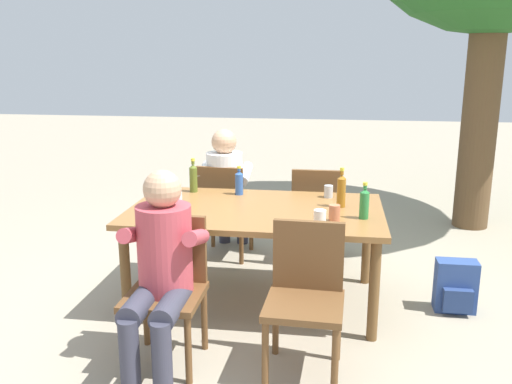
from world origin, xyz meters
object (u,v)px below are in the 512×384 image
at_px(chair_far_right, 316,210).
at_px(cup_steel, 328,191).
at_px(backpack_by_near_side, 456,287).
at_px(chair_near_right, 306,290).
at_px(bottle_amber, 341,190).
at_px(bottle_green, 364,203).
at_px(bottle_blue, 239,182).
at_px(dining_table, 256,218).
at_px(cup_terracotta, 334,213).
at_px(bottle_olive, 193,177).
at_px(chair_near_left, 168,282).
at_px(cup_white, 320,217).
at_px(person_in_white_shirt, 226,185).
at_px(cup_glass, 178,198).
at_px(chair_far_left, 224,206).
at_px(bottle_clear, 171,203).
at_px(person_in_plaid_shirt, 161,262).

relative_size(chair_far_right, cup_steel, 9.07).
height_order(cup_steel, backpack_by_near_side, cup_steel).
bearing_deg(chair_near_right, bottle_amber, 78.60).
bearing_deg(bottle_green, bottle_blue, 151.02).
bearing_deg(dining_table, bottle_blue, 116.89).
bearing_deg(cup_terracotta, bottle_olive, 149.84).
relative_size(chair_near_left, bottle_olive, 3.16).
height_order(bottle_green, cup_white, bottle_green).
height_order(chair_far_right, person_in_white_shirt, person_in_white_shirt).
distance_m(bottle_olive, cup_glass, 0.39).
distance_m(chair_near_right, cup_white, 0.59).
height_order(bottle_green, cup_steel, bottle_green).
bearing_deg(cup_glass, chair_near_left, -78.21).
distance_m(person_in_white_shirt, cup_glass, 0.95).
height_order(chair_far_left, backpack_by_near_side, chair_far_left).
distance_m(person_in_white_shirt, bottle_green, 1.62).
relative_size(bottle_amber, cup_steel, 3.04).
height_order(chair_far_right, bottle_green, bottle_green).
bearing_deg(chair_far_left, bottle_clear, -95.11).
bearing_deg(bottle_olive, bottle_green, -22.86).
height_order(cup_terracotta, cup_glass, cup_terracotta).
relative_size(bottle_clear, bottle_blue, 1.14).
bearing_deg(bottle_amber, cup_terracotta, -96.84).
bearing_deg(backpack_by_near_side, dining_table, -178.46).
relative_size(person_in_white_shirt, bottle_olive, 4.29).
bearing_deg(bottle_olive, person_in_plaid_shirt, -83.32).
relative_size(chair_near_right, bottle_blue, 3.78).
distance_m(cup_steel, cup_white, 0.72).
relative_size(bottle_clear, bottle_green, 1.04).
relative_size(bottle_green, cup_glass, 2.66).
bearing_deg(bottle_olive, chair_far_left, 70.72).
bearing_deg(bottle_olive, chair_near_right, -51.91).
height_order(chair_near_left, bottle_green, bottle_green).
bearing_deg(cup_steel, dining_table, -143.42).
distance_m(bottle_clear, cup_glass, 0.40).
bearing_deg(chair_near_right, chair_far_left, 116.11).
relative_size(cup_terracotta, backpack_by_near_side, 0.30).
height_order(dining_table, backpack_by_near_side, dining_table).
height_order(cup_steel, cup_terracotta, cup_terracotta).
height_order(bottle_olive, cup_white, bottle_olive).
xyz_separation_m(bottle_green, cup_white, (-0.29, -0.18, -0.06)).
bearing_deg(chair_far_left, cup_steel, -26.55).
bearing_deg(cup_terracotta, chair_near_left, -148.54).
distance_m(chair_near_left, cup_white, 1.06).
xyz_separation_m(chair_far_left, chair_far_right, (0.83, -0.00, 0.00)).
distance_m(bottle_clear, bottle_green, 1.30).
distance_m(person_in_white_shirt, bottle_blue, 0.65).
xyz_separation_m(chair_far_left, cup_terracotta, (0.98, -1.10, 0.30)).
relative_size(chair_far_right, bottle_amber, 2.98).
distance_m(chair_far_right, cup_steel, 0.56).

